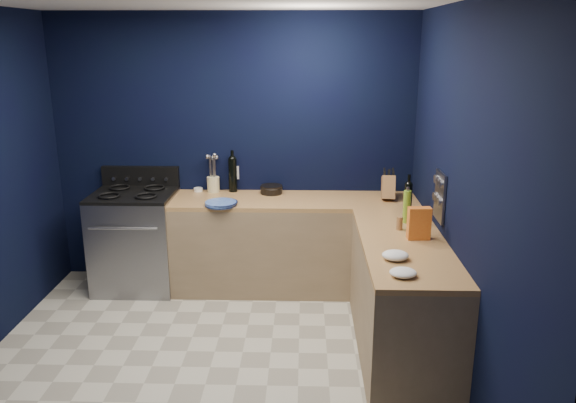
{
  "coord_description": "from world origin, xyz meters",
  "views": [
    {
      "loc": [
        0.69,
        -3.69,
        2.35
      ],
      "look_at": [
        0.55,
        1.0,
        1.0
      ],
      "focal_mm": 35.38,
      "sensor_mm": 36.0,
      "label": 1
    }
  ],
  "objects_px": {
    "gas_range": "(136,242)",
    "plate_stack": "(221,204)",
    "knife_block": "(388,188)",
    "utensil_crock": "(213,184)",
    "crouton_bag": "(419,223)"
  },
  "relations": [
    {
      "from": "utensil_crock",
      "to": "crouton_bag",
      "type": "height_order",
      "value": "crouton_bag"
    },
    {
      "from": "knife_block",
      "to": "crouton_bag",
      "type": "bearing_deg",
      "value": -81.6
    },
    {
      "from": "utensil_crock",
      "to": "crouton_bag",
      "type": "xyz_separation_m",
      "value": [
        1.75,
        -1.31,
        0.05
      ]
    },
    {
      "from": "utensil_crock",
      "to": "plate_stack",
      "type": "bearing_deg",
      "value": -73.51
    },
    {
      "from": "plate_stack",
      "to": "utensil_crock",
      "type": "relative_size",
      "value": 1.89
    },
    {
      "from": "gas_range",
      "to": "plate_stack",
      "type": "distance_m",
      "value": 1.0
    },
    {
      "from": "knife_block",
      "to": "gas_range",
      "type": "bearing_deg",
      "value": -174.46
    },
    {
      "from": "plate_stack",
      "to": "utensil_crock",
      "type": "distance_m",
      "value": 0.5
    },
    {
      "from": "utensil_crock",
      "to": "knife_block",
      "type": "bearing_deg",
      "value": -7.12
    },
    {
      "from": "gas_range",
      "to": "plate_stack",
      "type": "relative_size",
      "value": 3.24
    },
    {
      "from": "gas_range",
      "to": "plate_stack",
      "type": "height_order",
      "value": "plate_stack"
    },
    {
      "from": "gas_range",
      "to": "knife_block",
      "type": "xyz_separation_m",
      "value": [
        2.4,
        0.04,
        0.55
      ]
    },
    {
      "from": "plate_stack",
      "to": "gas_range",
      "type": "bearing_deg",
      "value": 165.76
    },
    {
      "from": "plate_stack",
      "to": "crouton_bag",
      "type": "relative_size",
      "value": 1.16
    },
    {
      "from": "crouton_bag",
      "to": "knife_block",
      "type": "bearing_deg",
      "value": 90.51
    }
  ]
}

